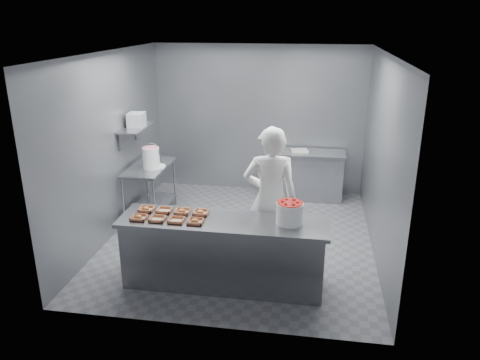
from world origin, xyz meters
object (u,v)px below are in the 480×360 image
(tray_0, at_px, (139,217))
(tray_6, at_px, (182,211))
(strawberry_tub, at_px, (290,212))
(glaze_bucket, at_px, (151,157))
(tray_7, at_px, (201,212))
(tray_1, at_px, (158,219))
(prep_table, at_px, (150,183))
(back_counter, at_px, (303,175))
(tray_5, at_px, (164,210))
(tray_2, at_px, (176,220))
(tray_4, at_px, (146,209))
(tray_3, at_px, (195,221))
(worker, at_px, (270,199))
(appliance, at_px, (137,120))
(service_counter, at_px, (223,252))

(tray_0, relative_size, tray_6, 1.00)
(strawberry_tub, relative_size, glaze_bucket, 0.77)
(tray_7, xyz_separation_m, glaze_bucket, (-1.25, 1.72, 0.16))
(tray_1, bearing_deg, prep_table, 112.34)
(back_counter, height_order, tray_5, tray_5)
(tray_2, height_order, tray_4, tray_4)
(tray_0, bearing_deg, strawberry_tub, 5.39)
(tray_0, distance_m, tray_3, 0.72)
(tray_0, distance_m, glaze_bucket, 2.07)
(tray_7, height_order, strawberry_tub, strawberry_tub)
(tray_1, distance_m, tray_4, 0.36)
(tray_0, bearing_deg, tray_6, 29.55)
(tray_6, bearing_deg, tray_1, -131.05)
(tray_2, distance_m, tray_5, 0.36)
(tray_5, height_order, worker, worker)
(strawberry_tub, bearing_deg, tray_1, -173.81)
(tray_6, xyz_separation_m, strawberry_tub, (1.37, -0.10, 0.12))
(tray_3, distance_m, tray_6, 0.36)
(strawberry_tub, bearing_deg, tray_5, 176.51)
(tray_3, relative_size, worker, 0.10)
(tray_1, bearing_deg, appliance, 115.78)
(tray_7, bearing_deg, tray_4, 180.00)
(tray_2, bearing_deg, tray_6, 90.64)
(tray_1, bearing_deg, service_counter, 9.73)
(tray_4, height_order, appliance, appliance)
(worker, bearing_deg, tray_7, 21.58)
(appliance, bearing_deg, service_counter, -54.18)
(tray_7, bearing_deg, tray_0, -159.29)
(tray_0, height_order, strawberry_tub, strawberry_tub)
(service_counter, relative_size, tray_2, 13.88)
(tray_3, xyz_separation_m, tray_4, (-0.72, 0.27, 0.00))
(worker, bearing_deg, glaze_bucket, -38.40)
(prep_table, xyz_separation_m, tray_4, (0.61, -1.81, 0.33))
(prep_table, bearing_deg, tray_4, -71.30)
(prep_table, xyz_separation_m, appliance, (-0.17, 0.04, 1.08))
(tray_7, bearing_deg, tray_1, -150.29)
(tray_0, xyz_separation_m, strawberry_tub, (1.85, 0.17, 0.12))
(back_counter, relative_size, tray_0, 8.01)
(service_counter, xyz_separation_m, tray_1, (-0.79, -0.14, 0.47))
(appliance, bearing_deg, tray_2, -65.83)
(prep_table, height_order, strawberry_tub, strawberry_tub)
(tray_5, xyz_separation_m, worker, (1.32, 0.46, 0.06))
(back_counter, relative_size, tray_4, 8.01)
(tray_6, xyz_separation_m, tray_7, (0.24, 0.00, 0.00))
(strawberry_tub, bearing_deg, back_counter, 88.44)
(tray_6, relative_size, tray_7, 1.00)
(tray_2, xyz_separation_m, appliance, (-1.27, 2.13, 0.76))
(tray_5, bearing_deg, glaze_bucket, 114.21)
(tray_1, bearing_deg, worker, 29.23)
(glaze_bucket, bearing_deg, tray_3, -57.89)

